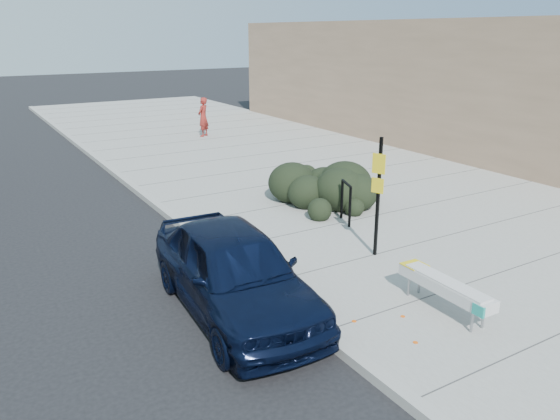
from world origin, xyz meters
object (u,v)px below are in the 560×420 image
at_px(bike_rack, 346,198).
at_px(sign_post, 378,190).
at_px(sedan_navy, 234,271).
at_px(pedestrian, 203,117).
at_px(bench, 445,287).

xyz_separation_m(bike_rack, sign_post, (-0.75, -1.99, 0.82)).
relative_size(sedan_navy, pedestrian, 2.63).
height_order(bench, pedestrian, pedestrian).
bearing_deg(bike_rack, sedan_navy, -130.53).
bearing_deg(bench, pedestrian, 81.24).
relative_size(bike_rack, sedan_navy, 0.23).
bearing_deg(sedan_navy, pedestrian, 72.19).
bearing_deg(bench, sign_post, 77.61).
xyz_separation_m(sign_post, sedan_navy, (-3.55, -0.42, -0.81)).
height_order(bench, bike_rack, bike_rack).
distance_m(bench, pedestrian, 17.49).
bearing_deg(sedan_navy, bike_rack, 33.31).
bearing_deg(pedestrian, sedan_navy, 30.36).
bearing_deg(sign_post, sedan_navy, 167.92).
distance_m(bench, sedan_navy, 3.59).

